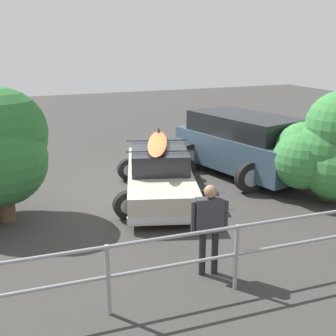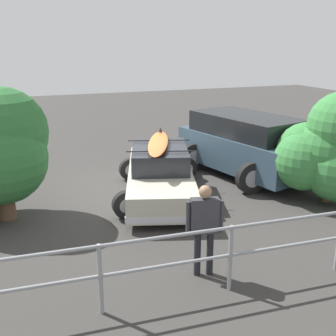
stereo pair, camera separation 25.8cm
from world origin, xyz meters
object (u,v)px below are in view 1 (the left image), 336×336
object	(u,v)px
bush_near_right	(328,149)
sedan_car	(159,173)
suv_car	(242,144)
person_bystander	(209,222)

from	to	relation	value
bush_near_right	sedan_car	bearing A→B (deg)	-27.26
bush_near_right	suv_car	bearing A→B (deg)	-74.23
sedan_car	suv_car	world-z (taller)	suv_car
sedan_car	bush_near_right	distance (m)	4.30
suv_car	sedan_car	bearing A→B (deg)	14.85
sedan_car	person_bystander	size ratio (longest dim) A/B	2.86
suv_car	bush_near_right	bearing A→B (deg)	105.77
sedan_car	person_bystander	xyz separation A→B (m)	(0.61, 3.98, 0.37)
person_bystander	sedan_car	bearing A→B (deg)	-98.66
sedan_car	bush_near_right	bearing A→B (deg)	152.74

